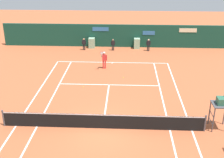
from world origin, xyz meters
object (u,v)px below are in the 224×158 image
player_on_baseline (104,59)px  umpire_chair (221,104)px  tennis_ball_near_service_line (83,87)px  tennis_ball_mid_court (123,78)px  ball_kid_right_post (113,44)px  ball_kid_centre_post (84,43)px  ball_kid_left_post (148,44)px

player_on_baseline → umpire_chair: bearing=123.1°
tennis_ball_near_service_line → tennis_ball_mid_court: size_ratio=1.00×
ball_kid_right_post → tennis_ball_near_service_line: bearing=75.4°
ball_kid_right_post → ball_kid_centre_post: (-3.14, -0.00, 0.02)m
umpire_chair → player_on_baseline: (-7.55, 9.64, -0.69)m
player_on_baseline → tennis_ball_near_service_line: player_on_baseline is taller
ball_kid_right_post → ball_kid_left_post: (3.80, 0.00, 0.04)m
umpire_chair → ball_kid_centre_post: size_ratio=1.86×
player_on_baseline → ball_kid_right_post: player_on_baseline is taller
ball_kid_right_post → tennis_ball_mid_court: size_ratio=18.54×
umpire_chair → ball_kid_left_post: (-3.21, 15.15, -0.87)m
ball_kid_right_post → player_on_baseline: bearing=80.7°
umpire_chair → tennis_ball_mid_court: size_ratio=35.57×
ball_kid_centre_post → tennis_ball_mid_court: size_ratio=19.08×
umpire_chair → ball_kid_left_post: size_ratio=1.83×
ball_kid_right_post → tennis_ball_near_service_line: (-1.88, -9.75, -0.69)m
ball_kid_left_post → tennis_ball_mid_court: bearing=71.7°
umpire_chair → ball_kid_centre_post: umpire_chair is taller
umpire_chair → ball_kid_centre_post: (-10.15, 15.15, -0.88)m
ball_kid_right_post → ball_kid_left_post: size_ratio=0.95×
player_on_baseline → ball_kid_centre_post: bearing=-69.8°
player_on_baseline → tennis_ball_near_service_line: (-1.34, -4.23, -0.91)m
player_on_baseline → tennis_ball_mid_court: (1.77, -2.15, -0.91)m
ball_kid_centre_post → ball_kid_left_post: ball_kid_left_post is taller
player_on_baseline → ball_kid_left_post: bearing=-133.2°
player_on_baseline → ball_kid_left_post: size_ratio=1.36×
umpire_chair → ball_kid_right_post: bearing=24.8°
player_on_baseline → tennis_ball_mid_court: player_on_baseline is taller
umpire_chair → ball_kid_centre_post: bearing=33.8°
ball_kid_centre_post → tennis_ball_near_service_line: ball_kid_centre_post is taller
ball_kid_right_post → umpire_chair: bearing=111.2°
tennis_ball_mid_court → ball_kid_right_post: bearing=99.1°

